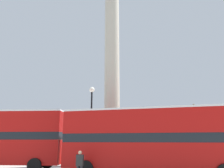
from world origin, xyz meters
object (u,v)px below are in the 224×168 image
object	(u,v)px
bus_b	(151,138)
equestrian_statue	(198,147)
street_lamp	(91,118)
monument_column	(112,94)
pedestrian_near_lamp	(80,164)

from	to	relation	value
bus_b	equestrian_statue	bearing A→B (deg)	69.11
street_lamp	bus_b	bearing A→B (deg)	-35.97
bus_b	equestrian_statue	distance (m)	10.87
bus_b	street_lamp	xyz separation A→B (m)	(-4.90, 3.56, 1.71)
street_lamp	equestrian_statue	bearing A→B (deg)	32.56
bus_b	equestrian_statue	size ratio (longest dim) A/B	1.90
monument_column	equestrian_statue	size ratio (longest dim) A/B	3.82
pedestrian_near_lamp	monument_column	bearing A→B (deg)	96.13
monument_column	pedestrian_near_lamp	world-z (taller)	monument_column
monument_column	street_lamp	xyz separation A→B (m)	(-1.22, -3.49, -2.73)
street_lamp	monument_column	bearing A→B (deg)	70.77
bus_b	pedestrian_near_lamp	distance (m)	4.73
street_lamp	pedestrian_near_lamp	size ratio (longest dim) A/B	4.18
monument_column	pedestrian_near_lamp	size ratio (longest dim) A/B	14.16
street_lamp	pedestrian_near_lamp	distance (m)	6.38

